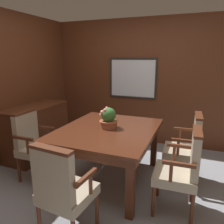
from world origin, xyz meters
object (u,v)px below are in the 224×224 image
Objects in this scene: chair_left_near at (34,142)px; sideboard_cabinet at (37,130)px; chair_right_near at (183,167)px; potted_plant at (108,118)px; chair_head_near at (63,187)px; chair_right_far at (187,145)px; dining_table at (108,135)px.

chair_left_near is 0.80× the size of sideboard_cabinet.
potted_plant is at bearing -112.12° from chair_right_near.
chair_head_near is 3.32× the size of potted_plant.
chair_left_near is 2.03m from chair_right_near.
sideboard_cabinet is at bearing -106.57° from chair_right_near.
chair_right_near is 2.61m from sideboard_cabinet.
chair_left_near is at bearing -74.17° from chair_right_far.
chair_head_near is at bearing -43.49° from sideboard_cabinet.
chair_left_near and chair_right_near have the same top height.
potted_plant reaches higher than sideboard_cabinet.
chair_left_near is at bearing -92.04° from chair_right_near.
chair_head_near is (-1.01, -1.48, 0.00)m from chair_right_far.
chair_head_near is at bearing -128.86° from chair_left_near.
sideboard_cabinet is (-1.50, 0.31, -0.22)m from dining_table.
chair_left_near is at bearing -158.81° from potted_plant.
chair_head_near is 1.29m from chair_right_near.
chair_right_near is 3.32× the size of potted_plant.
dining_table is 1.14m from chair_head_near.
chair_right_far is 0.80× the size of sideboard_cabinet.
chair_left_near reaches higher than sideboard_cabinet.
chair_head_near reaches higher than sideboard_cabinet.
potted_plant is 1.58m from sideboard_cabinet.
chair_left_near is 0.82m from sideboard_cabinet.
dining_table is 1.22× the size of sideboard_cabinet.
chair_head_near and chair_left_near have the same top height.
dining_table is at bearing -83.99° from chair_head_near.
chair_head_near is at bearing -88.44° from potted_plant.
chair_right_far is 1.00× the size of chair_left_near.
chair_right_near is (-0.01, -0.67, 0.00)m from chair_right_far.
potted_plant is (-1.04, -0.30, 0.35)m from chair_right_far.
chair_right_far and chair_head_near have the same top height.
chair_right_far is at bearing -72.43° from chair_left_near.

